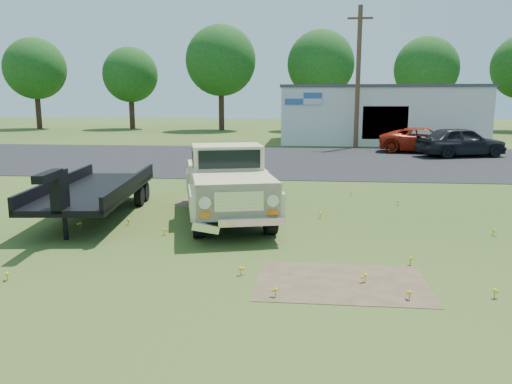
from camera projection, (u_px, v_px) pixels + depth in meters
ground at (270, 235)px, 11.88m from camera, size 140.00×140.00×0.00m
asphalt_lot at (291, 160)px, 26.54m from camera, size 90.00×14.00×0.02m
dirt_patch_a at (342, 283)px, 8.79m from camera, size 3.00×2.00×0.01m
dirt_patch_b at (214, 203)px, 15.51m from camera, size 2.20×1.60×0.01m
commercial_building at (377, 114)px, 37.27m from camera, size 14.20×8.20×4.15m
utility_pole_mid at (358, 76)px, 32.13m from camera, size 1.60×0.30×9.00m
treeline_a at (35, 69)px, 52.67m from camera, size 6.40×6.40×9.52m
treeline_b at (130, 75)px, 52.75m from camera, size 5.76×5.76×8.57m
treeline_c at (221, 61)px, 50.03m from camera, size 7.04×7.04×10.47m
treeline_d at (321, 64)px, 50.05m from camera, size 6.72×6.72×10.00m
treeline_e at (426, 69)px, 47.68m from camera, size 6.08×6.08×9.04m
vintage_pickup_truck at (227, 182)px, 13.29m from camera, size 3.51×5.91×2.01m
flatbed_trailer at (95, 186)px, 13.63m from camera, size 2.78×6.41×1.69m
red_pickup at (425, 140)px, 29.79m from camera, size 5.68×3.44×1.47m
dark_sedan at (461, 142)px, 27.68m from camera, size 5.25×3.35×1.66m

